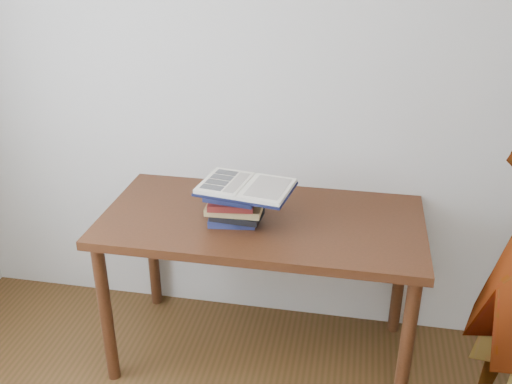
# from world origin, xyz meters

# --- Properties ---
(room_shell) EXTENTS (3.54, 3.54, 2.62)m
(room_shell) POSITION_xyz_m (-0.08, 0.01, 1.63)
(room_shell) COLOR beige
(room_shell) RESTS_ON ground
(desk) EXTENTS (1.48, 0.74, 0.79)m
(desk) POSITION_xyz_m (-0.02, 1.38, 0.70)
(desk) COLOR #452111
(desk) RESTS_ON ground
(book_stack) EXTENTS (0.26, 0.19, 0.17)m
(book_stack) POSITION_xyz_m (-0.14, 1.31, 0.88)
(book_stack) COLOR navy
(book_stack) RESTS_ON desk
(open_book) EXTENTS (0.43, 0.33, 0.03)m
(open_book) POSITION_xyz_m (-0.08, 1.30, 0.98)
(open_book) COLOR black
(open_book) RESTS_ON book_stack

